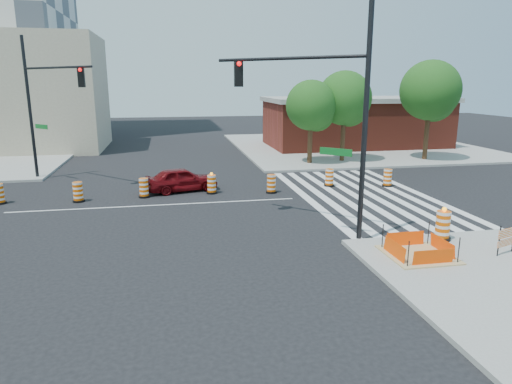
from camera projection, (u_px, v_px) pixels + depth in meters
ground at (156, 205)px, 22.67m from camera, size 120.00×120.00×0.00m
sidewalk_ne at (354, 146)px, 43.16m from camera, size 22.00×22.00×0.15m
crosswalk_east at (363, 195)px, 24.69m from camera, size 6.75×13.50×0.01m
lane_centerline at (156, 205)px, 22.67m from camera, size 14.00×0.12×0.01m
excavation_pit at (418, 253)px, 15.69m from camera, size 2.20×2.20×0.90m
brick_storefront at (355, 122)px, 42.63m from camera, size 16.50×8.50×4.60m
beige_midrise at (19, 93)px, 40.27m from camera, size 14.00×10.00×10.00m
red_coupe at (182, 179)px, 25.47m from camera, size 4.23×2.50×1.35m
signal_pole_se at (320, 100)px, 17.18m from camera, size 4.87×4.59×8.65m
signal_pole_nw at (45, 95)px, 26.69m from camera, size 4.61×4.71×8.52m
pit_drum at (443, 226)px, 17.16m from camera, size 0.65×0.65×1.28m
barricade at (507, 237)px, 15.72m from camera, size 0.89×0.34×1.09m
tree_north_c at (311, 108)px, 32.89m from camera, size 3.68×3.62×6.15m
tree_north_d at (345, 101)px, 33.79m from camera, size 4.01×4.01×6.81m
tree_north_e at (430, 94)px, 34.25m from camera, size 4.48×4.48×7.61m
median_drum_2 at (78, 193)px, 23.23m from camera, size 0.60×0.60×1.02m
median_drum_3 at (144, 189)px, 24.13m from camera, size 0.60×0.60×1.02m
median_drum_4 at (212, 185)px, 24.98m from camera, size 0.60×0.60×1.18m
median_drum_5 at (271, 184)px, 25.11m from camera, size 0.60×0.60×1.02m
median_drum_6 at (329, 178)px, 26.71m from camera, size 0.60×0.60×1.02m
median_drum_7 at (388, 178)px, 26.67m from camera, size 0.60×0.60×1.02m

